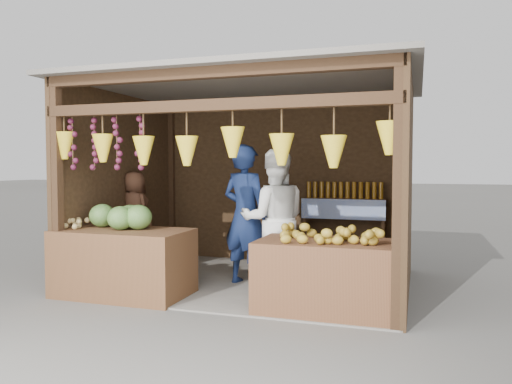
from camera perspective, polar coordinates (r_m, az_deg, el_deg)
ground at (r=6.82m, az=-0.52°, el=-10.28°), size 80.00×80.00×0.00m
stall_structure at (r=6.61m, az=-0.92°, el=3.87°), size 4.30×3.30×2.66m
back_shelf at (r=7.68m, az=10.01°, el=-2.22°), size 1.25×0.32×1.32m
counter_left at (r=6.27m, az=-14.90°, el=-7.81°), size 1.58×0.85×0.80m
counter_right at (r=5.45m, az=8.05°, el=-9.55°), size 1.47×0.85×0.77m
stool at (r=7.66m, az=-13.63°, el=-7.62°), size 0.35×0.35×0.33m
man_standing at (r=6.52m, az=-1.21°, el=-2.66°), size 0.77×0.62×1.85m
woman_standing at (r=6.31m, az=2.10°, el=-3.17°), size 1.04×0.92×1.78m
vendor_seated at (r=7.56m, az=-13.69°, el=-2.07°), size 0.66×0.54×1.16m
melon_pile at (r=6.32m, az=-15.09°, el=-2.61°), size 1.00×0.50×0.32m
tanfruit_pile at (r=6.55m, az=-20.03°, el=-3.32°), size 0.34×0.40×0.13m
mango_pile at (r=5.31m, az=8.83°, el=-4.48°), size 1.40×0.64×0.22m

